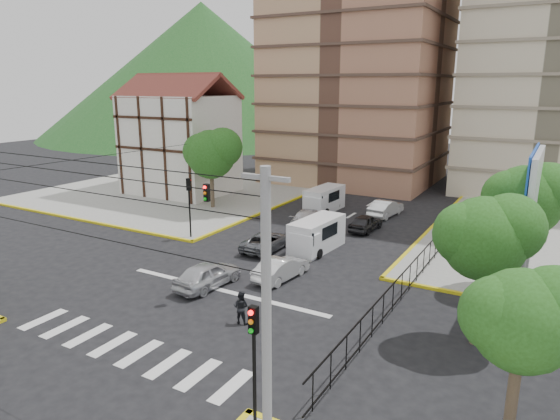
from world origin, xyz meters
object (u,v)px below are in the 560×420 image
Objects in this scene: van_right_lane at (315,236)px; car_silver_front_left at (208,275)px; van_left_lane at (323,200)px; pedestrian_crosswalk at (241,307)px; car_white_front_right at (281,268)px; traffic_light_se at (254,349)px; traffic_light_nw at (189,198)px.

car_silver_front_left is (-2.52, -8.64, -0.34)m from van_right_lane.
pedestrian_crosswalk is (5.75, -21.62, -0.22)m from van_left_lane.
van_left_lane is 16.51m from car_white_front_right.
van_left_lane is at bearing 116.64° from van_right_lane.
car_silver_front_left is 4.92m from pedestrian_crosswalk.
van_right_lane is at bearing -101.25° from car_silver_front_left.
van_left_lane is at bearing -67.49° from car_white_front_right.
traffic_light_se is 18.88m from van_right_lane.
van_right_lane is 11.08m from van_left_lane.
pedestrian_crosswalk is (4.10, -2.72, 0.08)m from car_silver_front_left.
traffic_light_se is 0.91× the size of van_left_lane.
van_left_lane is at bearing 67.73° from traffic_light_nw.
traffic_light_nw is (-15.60, 15.60, 0.00)m from traffic_light_se.
van_left_lane reaches higher than pedestrian_crosswalk.
traffic_light_nw reaches higher than car_white_front_right.
car_silver_front_left is (6.69, -6.59, -2.37)m from traffic_light_nw.
van_left_lane is 1.20× the size of car_white_front_right.
van_right_lane reaches higher than pedestrian_crosswalk.
traffic_light_se is 1.00× the size of traffic_light_nw.
traffic_light_nw reaches higher than pedestrian_crosswalk.
van_right_lane is 1.25× the size of car_white_front_right.
traffic_light_nw is 1.09× the size of car_white_front_right.
van_left_lane is 22.38m from pedestrian_crosswalk.
van_right_lane is 1.04× the size of van_left_lane.
car_white_front_right is (-5.89, 12.08, -2.45)m from traffic_light_se.
van_right_lane reaches higher than car_silver_front_left.
traffic_light_nw is 0.87× the size of van_right_lane.
pedestrian_crosswalk is (1.59, -11.36, -0.26)m from van_right_lane.
traffic_light_nw reaches higher than van_left_lane.
car_silver_front_left is (-8.91, 9.01, -2.37)m from traffic_light_se.
van_right_lane is at bearing -91.08° from pedestrian_crosswalk.
car_silver_front_left is at bearing -101.71° from van_right_lane.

